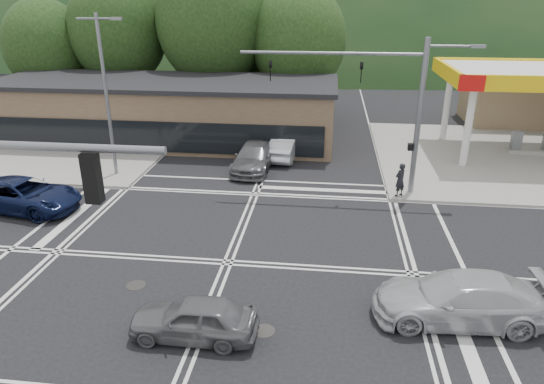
# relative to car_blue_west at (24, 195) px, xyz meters

# --- Properties ---
(ground) EXTENTS (120.00, 120.00, 0.00)m
(ground) POSITION_rel_car_blue_west_xyz_m (10.91, -3.84, -0.78)
(ground) COLOR black
(ground) RESTS_ON ground
(sidewalk_ne) EXTENTS (16.00, 16.00, 0.15)m
(sidewalk_ne) POSITION_rel_car_blue_west_xyz_m (25.91, 11.16, -0.71)
(sidewalk_ne) COLOR gray
(sidewalk_ne) RESTS_ON ground
(sidewalk_nw) EXTENTS (16.00, 16.00, 0.15)m
(sidewalk_nw) POSITION_rel_car_blue_west_xyz_m (-4.09, 11.16, -0.71)
(sidewalk_nw) COLOR gray
(sidewalk_nw) RESTS_ON ground
(convenience_store) EXTENTS (10.00, 6.00, 3.80)m
(convenience_store) POSITION_rel_car_blue_west_xyz_m (30.91, 21.16, 1.12)
(convenience_store) COLOR #846B4F
(convenience_store) RESTS_ON ground
(commercial_row) EXTENTS (24.00, 8.00, 4.00)m
(commercial_row) POSITION_rel_car_blue_west_xyz_m (2.91, 13.16, 1.22)
(commercial_row) COLOR brown
(commercial_row) RESTS_ON ground
(hill_north) EXTENTS (252.00, 126.00, 140.00)m
(hill_north) POSITION_rel_car_blue_west_xyz_m (10.91, 86.16, -0.78)
(hill_north) COLOR black
(hill_north) RESTS_ON ground
(tree_n_a) EXTENTS (8.00, 8.00, 11.75)m
(tree_n_a) POSITION_rel_car_blue_west_xyz_m (-3.09, 20.16, 6.36)
(tree_n_a) COLOR #382619
(tree_n_a) RESTS_ON ground
(tree_n_b) EXTENTS (9.00, 9.00, 12.98)m
(tree_n_b) POSITION_rel_car_blue_west_xyz_m (4.91, 20.16, 7.01)
(tree_n_b) COLOR #382619
(tree_n_b) RESTS_ON ground
(tree_n_c) EXTENTS (7.60, 7.60, 10.87)m
(tree_n_c) POSITION_rel_car_blue_west_xyz_m (11.91, 20.16, 5.71)
(tree_n_c) COLOR #382619
(tree_n_c) RESTS_ON ground
(tree_n_d) EXTENTS (6.80, 6.80, 9.76)m
(tree_n_d) POSITION_rel_car_blue_west_xyz_m (-9.09, 19.16, 5.06)
(tree_n_d) COLOR #382619
(tree_n_d) RESTS_ON ground
(tree_n_e) EXTENTS (8.40, 8.40, 11.98)m
(tree_n_e) POSITION_rel_car_blue_west_xyz_m (8.91, 24.16, 6.36)
(tree_n_e) COLOR #382619
(tree_n_e) RESTS_ON ground
(streetlight_nw) EXTENTS (2.50, 0.25, 9.00)m
(streetlight_nw) POSITION_rel_car_blue_west_xyz_m (2.47, 5.16, 4.27)
(streetlight_nw) COLOR slate
(streetlight_nw) RESTS_ON ground
(signal_mast_ne) EXTENTS (11.65, 0.30, 8.00)m
(signal_mast_ne) POSITION_rel_car_blue_west_xyz_m (17.86, 4.36, 4.29)
(signal_mast_ne) COLOR slate
(signal_mast_ne) RESTS_ON ground
(car_blue_west) EXTENTS (5.93, 3.36, 1.56)m
(car_blue_west) POSITION_rel_car_blue_west_xyz_m (0.00, 0.00, 0.00)
(car_blue_west) COLOR #0B1333
(car_blue_west) RESTS_ON ground
(car_grey_center) EXTENTS (3.95, 1.61, 1.34)m
(car_grey_center) POSITION_rel_car_blue_west_xyz_m (10.81, -8.34, -0.11)
(car_grey_center) COLOR #5B5E60
(car_grey_center) RESTS_ON ground
(car_silver_east) EXTENTS (5.59, 2.46, 1.60)m
(car_silver_east) POSITION_rel_car_blue_west_xyz_m (19.09, -6.48, 0.02)
(car_silver_east) COLOR #B2B6BA
(car_silver_east) RESTS_ON ground
(car_queue_a) EXTENTS (2.03, 4.52, 1.44)m
(car_queue_a) POSITION_rel_car_blue_west_xyz_m (11.91, 9.66, -0.06)
(car_queue_a) COLOR silver
(car_queue_a) RESTS_ON ground
(car_queue_b) EXTENTS (2.22, 5.05, 1.69)m
(car_queue_b) POSITION_rel_car_blue_west_xyz_m (12.85, 15.31, 0.06)
(car_queue_b) COLOR silver
(car_queue_b) RESTS_ON ground
(car_northbound) EXTENTS (2.35, 5.35, 1.53)m
(car_northbound) POSITION_rel_car_blue_west_xyz_m (10.24, 7.33, -0.02)
(car_northbound) COLOR #525456
(car_northbound) RESTS_ON ground
(pedestrian) EXTENTS (0.77, 0.74, 1.77)m
(pedestrian) POSITION_rel_car_blue_west_xyz_m (18.41, 3.66, 0.25)
(pedestrian) COLOR black
(pedestrian) RESTS_ON sidewalk_ne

